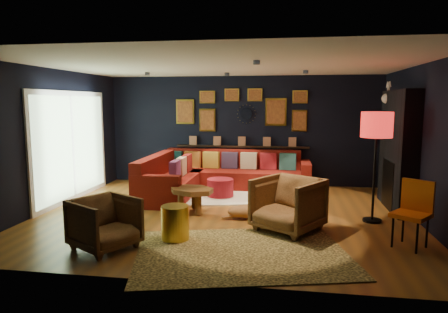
# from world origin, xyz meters

# --- Properties ---
(floor) EXTENTS (6.50, 6.50, 0.00)m
(floor) POSITION_xyz_m (0.00, 0.00, 0.00)
(floor) COLOR brown
(floor) RESTS_ON ground
(room_walls) EXTENTS (6.50, 6.50, 6.50)m
(room_walls) POSITION_xyz_m (0.00, 0.00, 1.59)
(room_walls) COLOR black
(room_walls) RESTS_ON ground
(sectional) EXTENTS (3.41, 2.69, 0.86)m
(sectional) POSITION_xyz_m (-0.61, 1.81, 0.32)
(sectional) COLOR maroon
(sectional) RESTS_ON ground
(ledge) EXTENTS (3.20, 0.12, 0.04)m
(ledge) POSITION_xyz_m (0.00, 2.68, 0.92)
(ledge) COLOR black
(ledge) RESTS_ON room_walls
(gallery_wall) EXTENTS (3.15, 0.04, 1.02)m
(gallery_wall) POSITION_xyz_m (-0.01, 2.72, 1.81)
(gallery_wall) COLOR gold
(gallery_wall) RESTS_ON room_walls
(sunburst_mirror) EXTENTS (0.47, 0.16, 0.47)m
(sunburst_mirror) POSITION_xyz_m (0.10, 2.72, 1.70)
(sunburst_mirror) COLOR silver
(sunburst_mirror) RESTS_ON room_walls
(fireplace) EXTENTS (0.31, 1.60, 2.20)m
(fireplace) POSITION_xyz_m (3.09, 0.90, 1.02)
(fireplace) COLOR black
(fireplace) RESTS_ON ground
(deer_head) EXTENTS (0.50, 0.28, 0.45)m
(deer_head) POSITION_xyz_m (3.14, 1.40, 2.05)
(deer_head) COLOR white
(deer_head) RESTS_ON fireplace
(sliding_door) EXTENTS (0.06, 2.80, 2.20)m
(sliding_door) POSITION_xyz_m (-3.22, 0.60, 1.10)
(sliding_door) COLOR white
(sliding_door) RESTS_ON ground
(ceiling_spots) EXTENTS (3.30, 2.50, 0.06)m
(ceiling_spots) POSITION_xyz_m (-0.00, 0.80, 2.56)
(ceiling_spots) COLOR black
(ceiling_spots) RESTS_ON room_walls
(shag_rug) EXTENTS (2.23, 1.83, 0.03)m
(shag_rug) POSITION_xyz_m (-0.05, 1.30, 0.01)
(shag_rug) COLOR white
(shag_rug) RESTS_ON ground
(leopard_rug) EXTENTS (3.14, 2.57, 0.02)m
(leopard_rug) POSITION_xyz_m (0.51, -1.80, 0.01)
(leopard_rug) COLOR tan
(leopard_rug) RESTS_ON ground
(coffee_table) EXTENTS (1.03, 0.91, 0.43)m
(coffee_table) POSITION_xyz_m (-0.60, -0.01, 0.37)
(coffee_table) COLOR brown
(coffee_table) RESTS_ON shag_rug
(pouf) EXTENTS (0.55, 0.55, 0.36)m
(pouf) POSITION_xyz_m (-0.29, 1.26, 0.21)
(pouf) COLOR maroon
(pouf) RESTS_ON shag_rug
(armchair_left) EXTENTS (0.99, 1.01, 0.78)m
(armchair_left) POSITION_xyz_m (-1.35, -1.91, 0.39)
(armchair_left) COLOR #AD6F38
(armchair_left) RESTS_ON ground
(armchair_right) EXTENTS (1.20, 1.19, 0.92)m
(armchair_right) POSITION_xyz_m (1.10, -0.75, 0.46)
(armchair_right) COLOR #AD6F38
(armchair_right) RESTS_ON ground
(gold_stool) EXTENTS (0.40, 0.40, 0.50)m
(gold_stool) POSITION_xyz_m (-0.50, -1.43, 0.25)
(gold_stool) COLOR gold
(gold_stool) RESTS_ON ground
(orange_chair) EXTENTS (0.61, 0.61, 0.92)m
(orange_chair) POSITION_xyz_m (2.80, -1.17, 0.54)
(orange_chair) COLOR black
(orange_chair) RESTS_ON ground
(floor_lamp) EXTENTS (0.50, 0.50, 1.82)m
(floor_lamp) POSITION_xyz_m (2.50, -0.05, 1.55)
(floor_lamp) COLOR black
(floor_lamp) RESTS_ON ground
(dog) EXTENTS (1.10, 0.73, 0.32)m
(dog) POSITION_xyz_m (0.45, -0.20, 0.17)
(dog) COLOR #B67844
(dog) RESTS_ON leopard_rug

